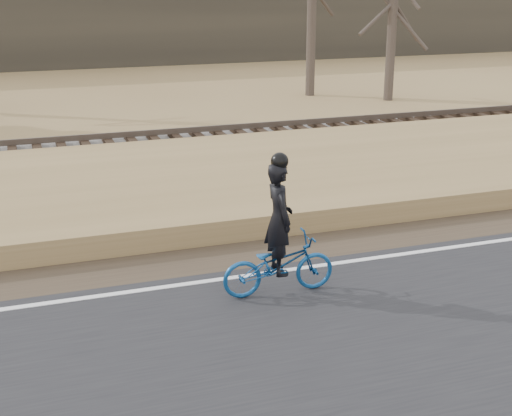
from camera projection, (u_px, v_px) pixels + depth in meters
name	position (u px, v px, depth m)	size (l,w,h in m)	color
ground	(260.00, 283.00, 11.43)	(120.00, 120.00, 0.00)	#987B4D
road	(323.00, 357.00, 9.18)	(120.00, 6.00, 0.06)	black
edge_line	(256.00, 274.00, 11.59)	(120.00, 0.12, 0.01)	silver
shoulder	(237.00, 255.00, 12.51)	(120.00, 1.60, 0.04)	#473A2B
embankment	(195.00, 196.00, 15.14)	(120.00, 5.00, 0.44)	#987B4D
ballast	(159.00, 155.00, 18.55)	(120.00, 3.00, 0.45)	slate
railroad	(158.00, 143.00, 18.45)	(120.00, 2.40, 0.29)	black
treeline_backdrop	(72.00, 7.00, 37.43)	(120.00, 4.00, 6.00)	#383328
cyclist	(279.00, 250.00, 10.73)	(1.77, 0.66, 2.21)	navy
bare_tree_right	(393.00, 5.00, 26.68)	(0.36, 0.36, 7.15)	#493E35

